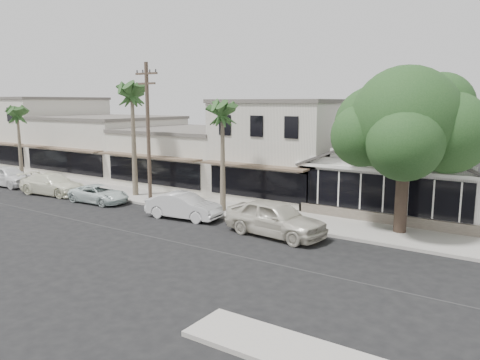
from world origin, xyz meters
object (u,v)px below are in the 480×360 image
Objects in this scene: car_2 at (99,194)px; car_3 at (52,184)px; utility_pole at (148,131)px; shade_tree at (406,125)px; car_4 at (8,176)px; car_0 at (275,218)px; car_1 at (184,206)px.

car_3 is at bearing 87.52° from car_2.
shade_tree is (15.18, 2.32, 0.69)m from utility_pole.
car_4 is 0.57× the size of shade_tree.
utility_pole is 1.73× the size of car_3.
shade_tree reaches higher than car_0.
utility_pole is 11.01m from car_0.
utility_pole is at bearing -171.32° from shade_tree.
car_1 is 12.63m from shade_tree.
car_2 is at bearing 95.32° from car_0.
car_0 reaches higher than car_2.
car_3 is (-5.00, -0.03, 0.16)m from car_2.
car_0 is 0.63× the size of shade_tree.
car_3 reaches higher than car_1.
car_2 is at bearing 82.38° from car_1.
car_3 is (-8.28, -1.43, -4.04)m from utility_pole.
car_0 reaches higher than car_3.
car_1 is (4.12, -1.49, -4.06)m from utility_pole.
car_0 is 1.02× the size of car_3.
car_3 is at bearing -93.98° from car_4.
car_0 is 7.84m from shade_tree.
utility_pole reaches higher than car_2.
car_2 is (-13.45, 0.21, -0.31)m from car_0.
car_4 is (-18.21, 0.14, 0.08)m from car_1.
car_4 is (-14.10, -1.35, -3.97)m from utility_pole.
car_0 is 1.24× the size of car_2.
car_4 is at bearing 81.34° from car_3.
car_2 is (-7.39, 0.09, -0.14)m from car_1.
car_3 is 0.62× the size of shade_tree.
car_1 is at bearing -19.88° from utility_pole.
car_0 is 6.07m from car_1.
car_4 is 29.87m from shade_tree.
car_0 is 1.10× the size of car_4.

